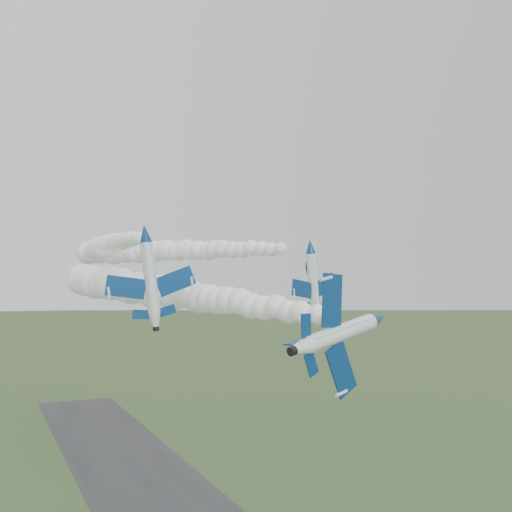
# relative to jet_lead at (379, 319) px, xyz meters

# --- Properties ---
(jet_lead) EXTENTS (5.26, 13.18, 10.86)m
(jet_lead) POSITION_rel_jet_lead_xyz_m (0.00, 0.00, 0.00)
(jet_lead) COLOR white
(smoke_trail_jet_lead) EXTENTS (24.18, 67.04, 5.95)m
(smoke_trail_jet_lead) POSITION_rel_jet_lead_xyz_m (-9.74, 35.64, 2.28)
(smoke_trail_jet_lead) COLOR white
(jet_pair_left) EXTENTS (11.25, 13.55, 3.45)m
(jet_pair_left) POSITION_rel_jet_lead_xyz_m (-16.31, 25.60, 9.90)
(jet_pair_left) COLOR white
(smoke_trail_jet_pair_left) EXTENTS (8.85, 61.08, 4.43)m
(smoke_trail_jet_pair_left) POSITION_rel_jet_lead_xyz_m (-14.13, 59.79, 10.73)
(smoke_trail_jet_pair_left) COLOR white
(jet_pair_right) EXTENTS (9.94, 11.47, 3.00)m
(jet_pair_right) POSITION_rel_jet_lead_xyz_m (6.85, 23.83, 8.88)
(jet_pair_right) COLOR white
(smoke_trail_jet_pair_right) EXTENTS (27.41, 57.73, 4.90)m
(smoke_trail_jet_pair_right) POSITION_rel_jet_lead_xyz_m (-4.65, 54.83, 9.75)
(smoke_trail_jet_pair_right) COLOR white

